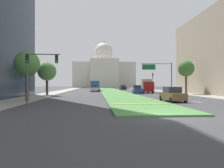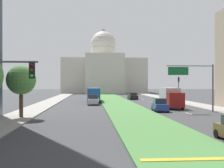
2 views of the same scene
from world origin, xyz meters
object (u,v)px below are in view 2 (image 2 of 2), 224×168
object	(u,v)px
street_tree_left_mid	(21,80)
sedan_far_horizon	(133,96)
overhead_guide_sign	(195,78)
sedan_midblock	(160,105)
traffic_light_far_right	(179,87)
capitol_building	(103,72)
city_bus	(94,93)
box_truck_delivery	(171,98)
sedan_distant	(94,100)

from	to	relation	value
street_tree_left_mid	sedan_far_horizon	size ratio (longest dim) A/B	1.26
overhead_guide_sign	sedan_midblock	world-z (taller)	overhead_guide_sign
sedan_midblock	sedan_far_horizon	world-z (taller)	sedan_midblock
traffic_light_far_right	street_tree_left_mid	size ratio (longest dim) A/B	0.87
traffic_light_far_right	street_tree_left_mid	bearing A→B (deg)	-140.20
sedan_midblock	capitol_building	bearing A→B (deg)	93.07
street_tree_left_mid	city_bus	world-z (taller)	street_tree_left_mid
sedan_far_horizon	city_bus	bearing A→B (deg)	-139.42
street_tree_left_mid	box_truck_delivery	world-z (taller)	street_tree_left_mid
box_truck_delivery	city_bus	bearing A→B (deg)	124.92
capitol_building	sedan_far_horizon	xyz separation A→B (m)	(4.90, -52.32, -7.76)
box_truck_delivery	city_bus	world-z (taller)	box_truck_delivery
sedan_distant	street_tree_left_mid	bearing A→B (deg)	-112.48
capitol_building	overhead_guide_sign	size ratio (longest dim) A/B	5.13
sedan_distant	city_bus	size ratio (longest dim) A/B	0.43
sedan_midblock	sedan_distant	xyz separation A→B (m)	(-9.19, 13.00, 0.01)
sedan_midblock	city_bus	world-z (taller)	city_bus
street_tree_left_mid	sedan_distant	bearing A→B (deg)	67.52
sedan_far_horizon	city_bus	size ratio (longest dim) A/B	0.43
overhead_guide_sign	box_truck_delivery	distance (m)	7.00
city_bus	overhead_guide_sign	bearing A→B (deg)	-59.71
traffic_light_far_right	box_truck_delivery	size ratio (longest dim) A/B	0.81
sedan_distant	sedan_midblock	bearing A→B (deg)	-54.76
street_tree_left_mid	sedan_midblock	size ratio (longest dim) A/B	1.39
traffic_light_far_right	box_truck_delivery	xyz separation A→B (m)	(-3.91, -8.70, -1.64)
overhead_guide_sign	sedan_far_horizon	bearing A→B (deg)	97.23
overhead_guide_sign	sedan_far_horizon	world-z (taller)	overhead_guide_sign
sedan_distant	sedan_far_horizon	size ratio (longest dim) A/B	0.99
street_tree_left_mid	overhead_guide_sign	bearing A→B (deg)	13.75
traffic_light_far_right	sedan_midblock	world-z (taller)	traffic_light_far_right
sedan_far_horizon	overhead_guide_sign	bearing A→B (deg)	-82.77
capitol_building	sedan_distant	world-z (taller)	capitol_building
sedan_midblock	box_truck_delivery	distance (m)	5.41
capitol_building	sedan_midblock	xyz separation A→B (m)	(4.41, -82.18, -7.70)
street_tree_left_mid	capitol_building	bearing A→B (deg)	81.68
street_tree_left_mid	city_bus	size ratio (longest dim) A/B	0.54
city_bus	sedan_midblock	bearing A→B (deg)	-67.21
overhead_guide_sign	city_bus	world-z (taller)	overhead_guide_sign
sedan_distant	sedan_far_horizon	distance (m)	19.43
sedan_distant	city_bus	xyz separation A→B (m)	(0.09, 8.64, 0.90)
box_truck_delivery	city_bus	distance (m)	20.89
sedan_midblock	sedan_far_horizon	xyz separation A→B (m)	(0.49, 29.86, -0.06)
street_tree_left_mid	sedan_midblock	distance (m)	19.08
overhead_guide_sign	street_tree_left_mid	bearing A→B (deg)	-166.25
sedan_midblock	street_tree_left_mid	bearing A→B (deg)	-158.27
traffic_light_far_right	box_truck_delivery	bearing A→B (deg)	-114.17
capitol_building	street_tree_left_mid	xyz separation A→B (m)	(-13.03, -89.13, -4.29)
traffic_light_far_right	sedan_midblock	distance (m)	15.05
sedan_far_horizon	sedan_midblock	bearing A→B (deg)	-90.94
capitol_building	sedan_far_horizon	distance (m)	53.12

